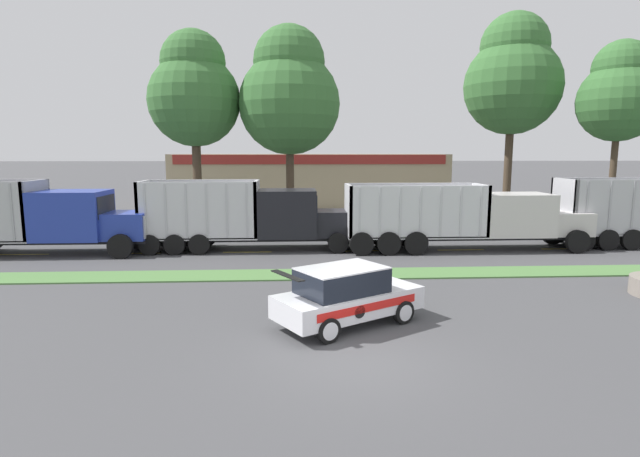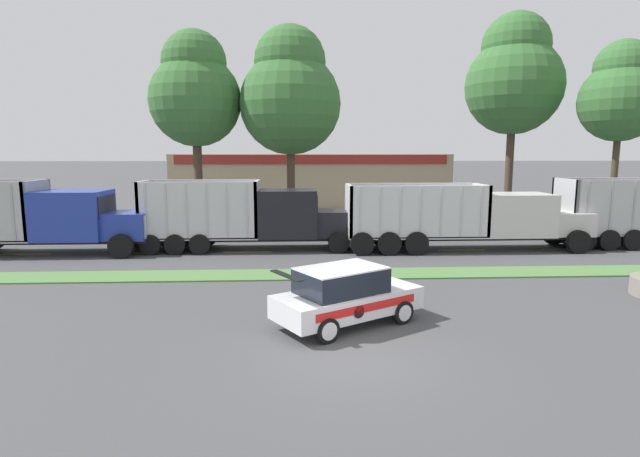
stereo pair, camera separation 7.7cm
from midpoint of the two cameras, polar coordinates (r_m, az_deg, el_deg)
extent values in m
plane|color=#474749|center=(12.43, 4.20, -14.48)|extent=(600.00, 600.00, 0.00)
cube|color=#517F42|center=(20.22, 1.36, -5.24)|extent=(120.00, 1.78, 0.06)
cube|color=yellow|center=(28.21, -30.62, -2.54)|extent=(2.40, 0.14, 0.01)
cube|color=yellow|center=(26.13, -20.07, -2.65)|extent=(2.40, 0.14, 0.01)
cube|color=yellow|center=(25.06, -8.19, -2.67)|extent=(2.40, 0.14, 0.01)
cube|color=yellow|center=(25.13, 4.18, -2.58)|extent=(2.40, 0.14, 0.01)
cube|color=yellow|center=(26.33, 15.94, -2.37)|extent=(2.40, 0.14, 0.01)
cube|color=yellow|center=(28.52, 26.27, -2.11)|extent=(2.40, 0.14, 0.01)
cube|color=black|center=(25.62, -7.71, -1.08)|extent=(10.74, 1.33, 0.18)
cube|color=black|center=(25.50, 1.99, 0.63)|extent=(2.09, 1.99, 1.30)
cube|color=#B7B7BC|center=(25.62, 4.38, 0.64)|extent=(0.06, 1.70, 1.10)
cube|color=black|center=(25.35, -3.62, 1.78)|extent=(2.89, 2.42, 2.36)
cube|color=black|center=(25.33, -0.31, 2.73)|extent=(0.04, 2.06, 1.06)
cylinder|color=silver|center=(24.55, -7.28, 3.38)|extent=(0.14, 0.14, 1.59)
cube|color=silver|center=(25.93, -13.20, -0.78)|extent=(5.76, 2.42, 0.12)
cube|color=silver|center=(25.39, -7.07, 2.34)|extent=(0.16, 2.42, 2.77)
cube|color=silver|center=(26.40, -19.30, 2.16)|extent=(0.16, 2.42, 2.77)
cube|color=silver|center=(24.64, -13.78, 1.97)|extent=(5.76, 0.16, 2.77)
cube|color=silver|center=(26.86, -12.87, 2.53)|extent=(5.76, 0.16, 2.77)
cube|color=#B2B2B7|center=(25.12, -19.21, 1.86)|extent=(0.10, 0.04, 2.63)
cube|color=#B2B2B7|center=(24.86, -17.09, 1.90)|extent=(0.10, 0.04, 2.63)
cube|color=#B2B2B7|center=(24.64, -14.92, 1.93)|extent=(0.10, 0.04, 2.63)
cube|color=#B2B2B7|center=(24.46, -12.72, 1.96)|extent=(0.10, 0.04, 2.63)
cube|color=#B2B2B7|center=(24.31, -10.49, 1.99)|extent=(0.10, 0.04, 2.63)
cube|color=#B2B2B7|center=(24.20, -8.23, 2.01)|extent=(0.10, 0.04, 2.63)
cylinder|color=black|center=(24.46, 2.21, -1.68)|extent=(1.00, 0.30, 1.00)
cylinder|color=black|center=(26.80, 1.77, -0.77)|extent=(1.00, 0.30, 1.00)
cylinder|color=black|center=(25.35, -18.75, -1.77)|extent=(1.00, 0.30, 1.00)
cylinder|color=black|center=(27.62, -17.41, -0.89)|extent=(1.00, 0.30, 1.00)
cylinder|color=black|center=(25.05, -16.15, -1.78)|extent=(1.00, 0.30, 1.00)
cylinder|color=black|center=(27.34, -15.01, -0.88)|extent=(1.00, 0.30, 1.00)
cylinder|color=black|center=(24.80, -13.49, -1.77)|extent=(1.00, 0.30, 1.00)
cylinder|color=black|center=(27.12, -12.57, -0.87)|extent=(1.00, 0.30, 1.00)
cube|color=black|center=(26.39, 16.58, -0.92)|extent=(12.30, 1.34, 0.18)
cube|color=silver|center=(28.41, 26.43, 0.55)|extent=(2.06, 2.00, 1.16)
cube|color=#B7B7BC|center=(28.94, 28.26, 0.56)|extent=(0.06, 1.70, 0.98)
cube|color=silver|center=(27.12, 21.45, 1.52)|extent=(3.40, 2.44, 2.10)
cube|color=black|center=(27.83, 24.73, 2.26)|extent=(0.04, 2.07, 0.95)
cylinder|color=silver|center=(25.62, 18.59, 3.00)|extent=(0.14, 0.14, 1.52)
cube|color=silver|center=(25.59, 10.82, -0.66)|extent=(6.84, 2.44, 0.12)
cube|color=silver|center=(26.41, 17.96, 2.12)|extent=(0.16, 2.44, 2.52)
cube|color=silver|center=(24.85, 3.39, 2.14)|extent=(0.16, 2.44, 2.52)
cube|color=silver|center=(24.33, 11.53, 1.84)|extent=(6.84, 0.16, 2.52)
cube|color=silver|center=(26.52, 10.32, 2.42)|extent=(6.84, 0.16, 2.52)
cube|color=#BCBCC1|center=(23.67, 4.70, 1.80)|extent=(0.10, 0.04, 2.40)
cube|color=#BCBCC1|center=(23.82, 7.03, 1.81)|extent=(0.10, 0.04, 2.40)
cube|color=#BCBCC1|center=(24.01, 9.33, 1.81)|extent=(0.10, 0.04, 2.40)
cube|color=#BCBCC1|center=(24.23, 11.59, 1.81)|extent=(0.10, 0.04, 2.40)
cube|color=#BCBCC1|center=(24.49, 13.80, 1.81)|extent=(0.10, 0.04, 2.40)
cube|color=#BCBCC1|center=(24.79, 15.97, 1.80)|extent=(0.10, 0.04, 2.40)
cube|color=#BCBCC1|center=(25.12, 18.08, 1.80)|extent=(0.10, 0.04, 2.40)
cylinder|color=black|center=(27.49, 27.53, -1.37)|extent=(1.14, 0.30, 1.14)
cylinder|color=black|center=(29.55, 25.21, -0.58)|extent=(1.14, 0.30, 1.14)
cylinder|color=black|center=(23.95, 4.91, -1.76)|extent=(1.14, 0.30, 1.14)
cylinder|color=black|center=(26.29, 4.21, -0.82)|extent=(1.14, 0.30, 1.14)
cylinder|color=black|center=(24.16, 8.02, -1.72)|extent=(1.14, 0.30, 1.14)
cylinder|color=black|center=(26.48, 7.05, -0.79)|extent=(1.14, 0.30, 1.14)
cylinder|color=black|center=(24.45, 11.07, -1.68)|extent=(1.14, 0.30, 1.14)
cylinder|color=black|center=(26.74, 9.85, -0.76)|extent=(1.14, 0.30, 1.14)
cube|color=#B7B7BC|center=(30.62, 30.81, -0.30)|extent=(5.97, 2.45, 0.12)
cube|color=#B7B7BC|center=(28.95, 26.22, 2.37)|extent=(0.16, 2.45, 2.79)
cube|color=#B7B7BC|center=(29.53, 32.23, 2.03)|extent=(5.97, 0.16, 2.79)
cube|color=#B7B7BC|center=(31.42, 29.86, 2.54)|extent=(5.97, 0.16, 2.79)
cube|color=#A3A3A8|center=(28.14, 28.36, 2.07)|extent=(0.10, 0.04, 2.65)
cube|color=#A3A3A8|center=(28.78, 30.40, 2.04)|extent=(0.10, 0.04, 2.65)
cube|color=#A3A3A8|center=(29.45, 32.34, 2.01)|extent=(0.10, 0.04, 2.65)
cylinder|color=black|center=(28.38, 28.09, -1.20)|extent=(1.06, 0.30, 1.06)
cylinder|color=black|center=(30.44, 25.78, -0.44)|extent=(1.06, 0.30, 1.06)
cylinder|color=black|center=(29.04, 30.20, -1.16)|extent=(1.06, 0.30, 1.06)
cylinder|color=black|center=(31.06, 27.80, -0.42)|extent=(1.06, 0.30, 1.06)
cylinder|color=black|center=(29.74, 32.21, -1.11)|extent=(1.06, 0.30, 1.06)
cylinder|color=black|center=(31.71, 29.74, -0.39)|extent=(1.06, 0.30, 1.06)
cube|color=black|center=(28.02, -30.12, -1.20)|extent=(11.49, 1.42, 0.18)
cube|color=#23389E|center=(26.08, -20.94, 0.38)|extent=(2.00, 2.12, 1.28)
cube|color=#B7B7BC|center=(25.77, -18.77, 0.40)|extent=(0.06, 1.81, 1.09)
cube|color=#23389E|center=(26.94, -26.26, 1.43)|extent=(3.20, 2.59, 2.33)
cube|color=black|center=(26.29, -23.08, 2.37)|extent=(0.04, 2.20, 1.05)
cylinder|color=silver|center=(26.85, -30.39, 2.47)|extent=(0.14, 0.14, 1.26)
cube|color=#ADADB2|center=(27.62, -29.50, 1.95)|extent=(0.16, 2.59, 2.78)
cube|color=#99999E|center=(26.67, -31.60, 1.58)|extent=(0.10, 0.04, 2.64)
cylinder|color=black|center=(25.01, -21.74, -1.91)|extent=(1.14, 0.30, 1.14)
cylinder|color=black|center=(27.39, -20.03, -0.94)|extent=(1.14, 0.30, 1.14)
cube|color=white|center=(14.43, 3.40, -8.37)|extent=(4.57, 3.74, 0.64)
cube|color=black|center=(14.10, 2.59, -5.98)|extent=(2.82, 2.55, 0.68)
cube|color=white|center=(14.01, 2.60, -4.56)|extent=(2.82, 2.55, 0.04)
cube|color=black|center=(13.04, -3.71, -5.38)|extent=(0.91, 1.31, 0.03)
cube|color=red|center=(13.74, 5.71, -8.99)|extent=(2.93, 1.79, 0.23)
cylinder|color=black|center=(13.57, 4.65, -9.49)|extent=(0.31, 0.19, 0.35)
cylinder|color=black|center=(14.74, 9.57, -9.41)|extent=(0.68, 0.52, 0.68)
cylinder|color=silver|center=(14.67, 9.86, -9.51)|extent=(0.41, 0.26, 0.47)
cylinder|color=black|center=(15.95, 5.33, -7.94)|extent=(0.68, 0.52, 0.68)
cylinder|color=silver|center=(16.02, 5.09, -7.85)|extent=(0.41, 0.26, 0.47)
cylinder|color=black|center=(13.14, 1.00, -11.57)|extent=(0.68, 0.52, 0.68)
cylinder|color=silver|center=(13.06, 1.27, -11.70)|extent=(0.41, 0.26, 0.47)
cylinder|color=black|center=(14.48, -2.91, -9.64)|extent=(0.68, 0.52, 0.68)
cylinder|color=silver|center=(14.56, -3.13, -9.53)|extent=(0.41, 0.26, 0.47)
cube|color=tan|center=(49.54, -1.09, 5.74)|extent=(24.85, 12.00, 4.77)
cube|color=maroon|center=(43.44, -0.86, 7.89)|extent=(23.61, 0.10, 0.80)
cylinder|color=#473828|center=(38.67, 30.62, 5.23)|extent=(0.43, 0.43, 6.78)
sphere|color=#386B33|center=(38.79, 31.18, 12.34)|extent=(5.20, 5.20, 5.20)
sphere|color=#386B33|center=(39.02, 31.42, 15.37)|extent=(3.64, 3.64, 3.64)
cylinder|color=#473828|center=(33.24, -13.67, 5.64)|extent=(0.56, 0.56, 6.57)
sphere|color=#386B33|center=(33.36, -13.98, 14.01)|extent=(5.77, 5.77, 5.77)
sphere|color=#386B33|center=(33.67, -14.13, 17.92)|extent=(4.04, 4.04, 4.04)
cylinder|color=#473828|center=(32.35, -3.27, 5.46)|extent=(0.51, 0.51, 6.20)
sphere|color=#386B33|center=(32.45, -3.35, 14.06)|extent=(6.40, 6.40, 6.40)
sphere|color=#386B33|center=(32.79, -3.39, 18.51)|extent=(4.48, 4.48, 4.48)
cylinder|color=#473828|center=(40.13, 20.86, 6.66)|extent=(0.58, 0.58, 7.78)
sphere|color=#386B33|center=(40.41, 21.31, 14.91)|extent=(6.97, 6.97, 6.97)
sphere|color=#386B33|center=(40.84, 21.54, 18.79)|extent=(4.88, 4.88, 4.88)
camera|label=1|loc=(0.04, -89.89, 0.02)|focal=28.00mm
camera|label=2|loc=(0.04, 90.11, -0.02)|focal=28.00mm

